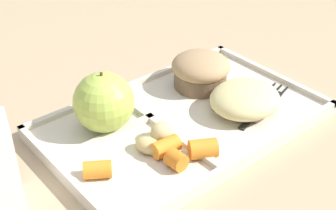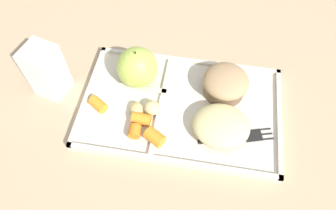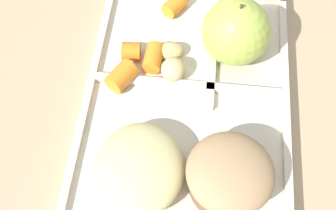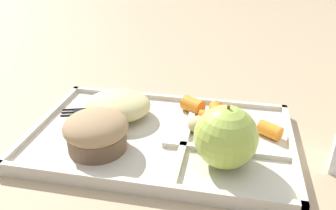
{
  "view_description": "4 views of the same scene",
  "coord_description": "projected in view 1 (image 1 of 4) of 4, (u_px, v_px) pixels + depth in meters",
  "views": [
    {
      "loc": [
        -0.37,
        -0.41,
        0.4
      ],
      "look_at": [
        -0.01,
        0.02,
        0.03
      ],
      "focal_mm": 51.26,
      "sensor_mm": 36.0,
      "label": 1
    },
    {
      "loc": [
        0.03,
        -0.33,
        0.54
      ],
      "look_at": [
        -0.02,
        -0.03,
        0.06
      ],
      "focal_mm": 33.86,
      "sensor_mm": 36.0,
      "label": 2
    },
    {
      "loc": [
        0.24,
        0.01,
        0.45
      ],
      "look_at": [
        0.01,
        -0.02,
        0.06
      ],
      "focal_mm": 45.6,
      "sensor_mm": 36.0,
      "label": 3
    },
    {
      "loc": [
        -0.1,
        0.42,
        0.29
      ],
      "look_at": [
        -0.01,
        -0.03,
        0.05
      ],
      "focal_mm": 36.56,
      "sensor_mm": 36.0,
      "label": 4
    }
  ],
  "objects": [
    {
      "name": "meatball_back",
      "position": [
        236.0,
        100.0,
        0.68
      ],
      "size": [
        0.03,
        0.03,
        0.03
      ],
      "primitive_type": "sphere",
      "color": "brown",
      "rests_on": "lunch_tray"
    },
    {
      "name": "carrot_slice_tilted",
      "position": [
        203.0,
        149.0,
        0.6
      ],
      "size": [
        0.04,
        0.04,
        0.03
      ],
      "primitive_type": "cylinder",
      "rotation": [
        0.0,
        1.57,
        5.76
      ],
      "color": "orange",
      "rests_on": "lunch_tray"
    },
    {
      "name": "green_apple",
      "position": [
        104.0,
        102.0,
        0.63
      ],
      "size": [
        0.08,
        0.08,
        0.09
      ],
      "color": "#A8C14C",
      "rests_on": "lunch_tray"
    },
    {
      "name": "carrot_slice_large",
      "position": [
        166.0,
        147.0,
        0.6
      ],
      "size": [
        0.04,
        0.02,
        0.02
      ],
      "primitive_type": "cylinder",
      "rotation": [
        0.0,
        1.57,
        6.22
      ],
      "color": "orange",
      "rests_on": "lunch_tray"
    },
    {
      "name": "egg_noodle_pile",
      "position": [
        245.0,
        99.0,
        0.68
      ],
      "size": [
        0.11,
        0.09,
        0.04
      ],
      "primitive_type": "ellipsoid",
      "color": "#D6C684",
      "rests_on": "lunch_tray"
    },
    {
      "name": "lunch_tray",
      "position": [
        183.0,
        122.0,
        0.68
      ],
      "size": [
        0.39,
        0.24,
        0.02
      ],
      "color": "beige",
      "rests_on": "ground"
    },
    {
      "name": "potato_chunk_corner",
      "position": [
        162.0,
        131.0,
        0.63
      ],
      "size": [
        0.04,
        0.03,
        0.03
      ],
      "primitive_type": "ellipsoid",
      "rotation": [
        0.0,
        0.0,
        4.55
      ],
      "color": "tan",
      "rests_on": "lunch_tray"
    },
    {
      "name": "meatball_center",
      "position": [
        244.0,
        102.0,
        0.68
      ],
      "size": [
        0.04,
        0.04,
        0.04
      ],
      "primitive_type": "sphere",
      "color": "#755B4C",
      "rests_on": "lunch_tray"
    },
    {
      "name": "carrot_slice_diagonal",
      "position": [
        98.0,
        170.0,
        0.57
      ],
      "size": [
        0.04,
        0.04,
        0.02
      ],
      "primitive_type": "cylinder",
      "rotation": [
        0.0,
        1.57,
        5.7
      ],
      "color": "orange",
      "rests_on": "lunch_tray"
    },
    {
      "name": "meatball_side",
      "position": [
        267.0,
        101.0,
        0.68
      ],
      "size": [
        0.03,
        0.03,
        0.03
      ],
      "primitive_type": "sphere",
      "color": "#755B4C",
      "rests_on": "lunch_tray"
    },
    {
      "name": "ground",
      "position": [
        183.0,
        125.0,
        0.68
      ],
      "size": [
        6.0,
        6.0,
        0.0
      ],
      "primitive_type": "plane",
      "color": "tan"
    },
    {
      "name": "bran_muffin",
      "position": [
        201.0,
        70.0,
        0.73
      ],
      "size": [
        0.09,
        0.09,
        0.05
      ],
      "color": "brown",
      "rests_on": "lunch_tray"
    },
    {
      "name": "meatball_front",
      "position": [
        255.0,
        111.0,
        0.66
      ],
      "size": [
        0.03,
        0.03,
        0.03
      ],
      "primitive_type": "sphere",
      "color": "brown",
      "rests_on": "lunch_tray"
    },
    {
      "name": "potato_chunk_small",
      "position": [
        148.0,
        145.0,
        0.61
      ],
      "size": [
        0.03,
        0.04,
        0.02
      ],
      "primitive_type": "ellipsoid",
      "rotation": [
        0.0,
        0.0,
        4.97
      ],
      "color": "tan",
      "rests_on": "lunch_tray"
    },
    {
      "name": "plastic_fork",
      "position": [
        266.0,
        102.0,
        0.71
      ],
      "size": [
        0.14,
        0.06,
        0.0
      ],
      "color": "black",
      "rests_on": "lunch_tray"
    },
    {
      "name": "carrot_slice_back",
      "position": [
        176.0,
        160.0,
        0.58
      ],
      "size": [
        0.02,
        0.02,
        0.02
      ],
      "primitive_type": "cylinder",
      "rotation": [
        0.0,
        1.57,
        1.63
      ],
      "color": "orange",
      "rests_on": "lunch_tray"
    }
  ]
}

